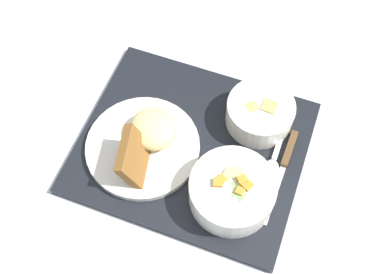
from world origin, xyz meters
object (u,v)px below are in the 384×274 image
bowl_soup (260,112)px  spoon (274,159)px  bowl_salad (232,191)px  plate_main (145,143)px  knife (286,160)px

bowl_soup → spoon: (-0.05, 0.06, -0.02)m
bowl_salad → spoon: bearing=-113.4°
plate_main → knife: plate_main is taller
spoon → bowl_salad: bearing=-28.0°
bowl_salad → knife: bowl_salad is taller
plate_main → spoon: 0.22m
bowl_salad → bowl_soup: 0.16m
bowl_salad → spoon: size_ratio=0.90×
bowl_salad → knife: 0.12m
knife → bowl_soup: bearing=-131.2°
bowl_salad → bowl_soup: bearing=-85.6°
knife → plate_main: bearing=-74.3°
bowl_salad → plate_main: bearing=-8.1°
bowl_soup → plate_main: plate_main is taller
knife → spoon: 0.02m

